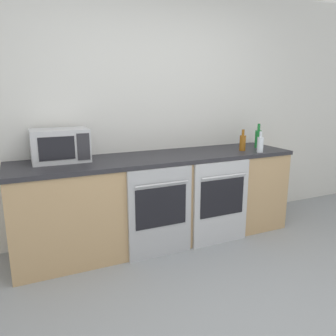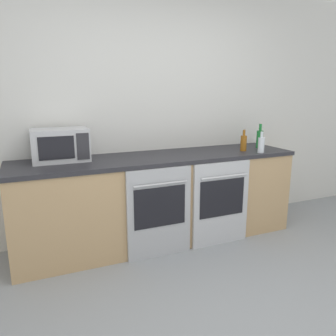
{
  "view_description": "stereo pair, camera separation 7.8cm",
  "coord_description": "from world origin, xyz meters",
  "px_view_note": "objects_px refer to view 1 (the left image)",
  "views": [
    {
      "loc": [
        -1.24,
        -1.3,
        1.5
      ],
      "look_at": [
        0.09,
        1.62,
        0.75
      ],
      "focal_mm": 35.0,
      "sensor_mm": 36.0,
      "label": 1
    },
    {
      "loc": [
        -1.17,
        -1.33,
        1.5
      ],
      "look_at": [
        0.09,
        1.62,
        0.75
      ],
      "focal_mm": 35.0,
      "sensor_mm": 36.0,
      "label": 2
    }
  ],
  "objects_px": {
    "bottle_clear": "(260,144)",
    "bottle_green": "(258,138)",
    "oven_left": "(161,213)",
    "microwave": "(60,145)",
    "oven_right": "(221,203)",
    "bottle_amber": "(243,142)"
  },
  "relations": [
    {
      "from": "bottle_clear",
      "to": "bottle_green",
      "type": "xyz_separation_m",
      "value": [
        0.18,
        0.25,
        0.02
      ]
    },
    {
      "from": "oven_left",
      "to": "microwave",
      "type": "xyz_separation_m",
      "value": [
        -0.78,
        0.47,
        0.6
      ]
    },
    {
      "from": "oven_left",
      "to": "bottle_clear",
      "type": "height_order",
      "value": "bottle_clear"
    },
    {
      "from": "oven_left",
      "to": "bottle_clear",
      "type": "distance_m",
      "value": 1.29
    },
    {
      "from": "oven_right",
      "to": "bottle_green",
      "type": "xyz_separation_m",
      "value": [
        0.69,
        0.34,
        0.56
      ]
    },
    {
      "from": "oven_left",
      "to": "oven_right",
      "type": "height_order",
      "value": "same"
    },
    {
      "from": "microwave",
      "to": "bottle_clear",
      "type": "height_order",
      "value": "microwave"
    },
    {
      "from": "bottle_clear",
      "to": "bottle_green",
      "type": "relative_size",
      "value": 0.82
    },
    {
      "from": "bottle_amber",
      "to": "bottle_clear",
      "type": "bearing_deg",
      "value": -58.91
    },
    {
      "from": "oven_left",
      "to": "bottle_clear",
      "type": "relative_size",
      "value": 3.85
    },
    {
      "from": "oven_left",
      "to": "bottle_amber",
      "type": "relative_size",
      "value": 3.73
    },
    {
      "from": "oven_right",
      "to": "bottle_green",
      "type": "distance_m",
      "value": 0.95
    },
    {
      "from": "oven_right",
      "to": "oven_left",
      "type": "bearing_deg",
      "value": 180.0
    },
    {
      "from": "oven_right",
      "to": "bottle_clear",
      "type": "xyz_separation_m",
      "value": [
        0.51,
        0.09,
        0.54
      ]
    },
    {
      "from": "bottle_clear",
      "to": "bottle_amber",
      "type": "height_order",
      "value": "bottle_amber"
    },
    {
      "from": "bottle_clear",
      "to": "bottle_green",
      "type": "distance_m",
      "value": 0.31
    },
    {
      "from": "oven_left",
      "to": "bottle_green",
      "type": "distance_m",
      "value": 1.49
    },
    {
      "from": "microwave",
      "to": "bottle_amber",
      "type": "relative_size",
      "value": 2.19
    },
    {
      "from": "oven_left",
      "to": "oven_right",
      "type": "distance_m",
      "value": 0.65
    },
    {
      "from": "oven_left",
      "to": "oven_right",
      "type": "xyz_separation_m",
      "value": [
        0.65,
        0.0,
        0.0
      ]
    },
    {
      "from": "oven_left",
      "to": "bottle_amber",
      "type": "distance_m",
      "value": 1.22
    },
    {
      "from": "oven_left",
      "to": "bottle_clear",
      "type": "xyz_separation_m",
      "value": [
        1.16,
        0.09,
        0.54
      ]
    }
  ]
}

